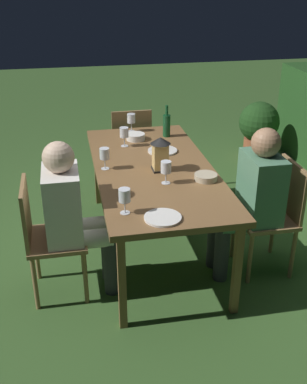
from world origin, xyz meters
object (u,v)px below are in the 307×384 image
Objects in this scene: chair_head_near at (131,144)px; wine_glass_c at (125,197)px; chair_side_right_b at (275,212)px; wine_glass_b at (166,168)px; plate_a at (163,151)px; potted_plant_by_hedge at (259,127)px; wine_glass_a at (131,119)px; wine_glass_e at (124,133)px; chair_side_left_b at (46,234)px; person_in_cream at (73,212)px; bowl_bread at (206,177)px; dining_table at (154,173)px; lantern_centerpiece at (160,152)px; plate_b at (163,218)px; person_in_green at (252,196)px; wine_glass_d at (105,155)px; bowl_olives at (136,137)px; green_bottle_on_table at (167,125)px.

wine_glass_c is (1.95, -0.32, 0.37)m from chair_head_near.
chair_side_right_b is 0.91m from wine_glass_b.
chair_head_near is at bearing -171.54° from plate_a.
chair_head_near is 1.25× the size of potted_plant_by_hedge.
wine_glass_a reaches higher than chair_head_near.
wine_glass_a is at bearing -163.14° from plate_a.
wine_glass_e is (-0.82, -0.19, 0.00)m from wine_glass_b.
person_in_cream is (-0.00, 0.20, 0.15)m from chair_side_left_b.
wine_glass_c reaches higher than potted_plant_by_hedge.
chair_side_left_b is 1.60m from wine_glass_a.
plate_a is 0.66m from bowl_bread.
dining_table is 0.97m from chair_side_left_b.
person_in_cream is (0.44, -0.65, -0.05)m from dining_table.
wine_glass_c reaches higher than chair_side_left_b.
lantern_centerpiece is at bearing 25.47° from dining_table.
plate_b is 0.34× the size of potted_plant_by_hedge.
person_in_green is 4.88× the size of plate_b.
dining_table is 0.55m from wine_glass_e.
wine_glass_d is at bearing -114.69° from person_in_green.
bowl_olives is at bearing -147.77° from person_in_green.
chair_side_left_b is at bearing -117.75° from plate_b.
bowl_olives is at bearing -174.09° from lantern_centerpiece.
chair_side_right_b is 1.25× the size of potted_plant_by_hedge.
wine_glass_d is 1.01× the size of bowl_bread.
dining_table reaches higher than potted_plant_by_hedge.
plate_b is 3.18m from potted_plant_by_hedge.
wine_glass_d reaches higher than bowl_olives.
person_in_green is 1.29m from bowl_olives.
chair_head_near is 1.88m from chair_side_left_b.
lantern_centerpiece is 0.43m from wine_glass_d.
person_in_cream reaches higher than wine_glass_c.
plate_b is at bearing 62.25° from chair_side_left_b.
wine_glass_e is 0.96m from bowl_bread.
chair_side_right_b is at bearing 90.00° from person_in_cream.
wine_glass_e is (-0.94, -0.81, 0.22)m from person_in_green.
wine_glass_d is at bearing -111.11° from chair_side_right_b.
person_in_green is (0.44, 0.65, -0.05)m from dining_table.
person_in_cream is 4.34× the size of lantern_centerpiece.
wine_glass_b reaches higher than plate_b.
wine_glass_a is at bearing -163.18° from bowl_bread.
green_bottle_on_table is 1.72× the size of wine_glass_e.
wine_glass_d is 0.91m from plate_b.
bowl_olives is (-1.09, 0.81, 0.28)m from chair_side_left_b.
chair_head_near is at bearing 167.79° from wine_glass_e.
person_in_green is at bearing 117.31° from plate_b.
lantern_centerpiece is at bearing 4.50° from wine_glass_a.
person_in_green is 1.30m from person_in_cream.
person_in_cream is 3.96× the size of green_bottle_on_table.
plate_b is (0.39, -0.95, 0.26)m from chair_side_right_b.
potted_plant_by_hedge is at bearing 131.81° from chair_side_left_b.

